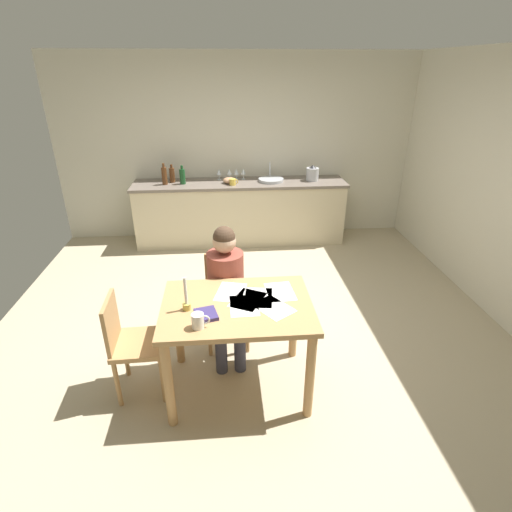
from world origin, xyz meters
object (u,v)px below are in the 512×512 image
at_px(dining_table, 237,319).
at_px(teacup_on_counter, 233,182).
at_px(bottle_oil, 164,176).
at_px(wine_glass_by_kettle, 236,172).
at_px(chair_at_table, 226,296).
at_px(mixing_bowl, 229,180).
at_px(wine_glass_back_right, 219,172).
at_px(candlestick, 186,301).
at_px(bottle_wine_red, 182,176).
at_px(bottle_vinegar, 172,175).
at_px(wine_glass_back_left, 229,172).
at_px(sink_unit, 271,180).
at_px(wine_glass_near_sink, 243,172).
at_px(person_seated, 226,285).
at_px(stovetop_kettle, 312,174).
at_px(book_magazine, 206,315).
at_px(coffee_mug, 198,321).
at_px(chair_side_empty, 131,341).

relative_size(dining_table, teacup_on_counter, 9.23).
relative_size(bottle_oil, wine_glass_by_kettle, 1.92).
xyz_separation_m(chair_at_table, mixing_bowl, (0.10, 2.35, 0.46)).
relative_size(wine_glass_by_kettle, wine_glass_back_right, 1.00).
xyz_separation_m(candlestick, teacup_on_counter, (0.43, 2.94, 0.08)).
bearing_deg(bottle_wine_red, bottle_vinegar, 146.25).
relative_size(candlestick, wine_glass_back_left, 1.71).
xyz_separation_m(sink_unit, wine_glass_back_left, (-0.59, 0.15, 0.09)).
distance_m(chair_at_table, wine_glass_near_sink, 2.63).
xyz_separation_m(person_seated, teacup_on_counter, (0.14, 2.40, 0.27)).
relative_size(chair_at_table, stovetop_kettle, 3.91).
xyz_separation_m(dining_table, stovetop_kettle, (1.21, 3.06, 0.34)).
distance_m(bottle_wine_red, wine_glass_by_kettle, 0.78).
bearing_deg(bottle_vinegar, candlestick, -82.31).
bearing_deg(wine_glass_by_kettle, teacup_on_counter, -101.45).
bearing_deg(sink_unit, wine_glass_near_sink, 159.45).
bearing_deg(bottle_vinegar, wine_glass_back_right, 7.24).
xyz_separation_m(book_magazine, wine_glass_back_left, (0.24, 3.34, 0.20)).
relative_size(book_magazine, wine_glass_near_sink, 1.10).
xyz_separation_m(bottle_vinegar, wine_glass_back_left, (0.81, 0.08, 0.00)).
height_order(dining_table, wine_glass_back_left, wine_glass_back_left).
height_order(chair_at_table, teacup_on_counter, teacup_on_counter).
distance_m(sink_unit, stovetop_kettle, 0.60).
bearing_deg(chair_at_table, mixing_bowl, 87.67).
bearing_deg(mixing_bowl, person_seated, -92.03).
relative_size(stovetop_kettle, wine_glass_back_left, 1.43).
bearing_deg(dining_table, wine_glass_near_sink, 86.05).
height_order(dining_table, wine_glass_by_kettle, wine_glass_by_kettle).
bearing_deg(chair_at_table, dining_table, -82.67).
height_order(bottle_vinegar, mixing_bowl, bottle_vinegar).
bearing_deg(mixing_bowl, wine_glass_back_left, 88.49).
relative_size(book_magazine, wine_glass_by_kettle, 1.10).
height_order(wine_glass_near_sink, teacup_on_counter, wine_glass_near_sink).
height_order(book_magazine, stovetop_kettle, stovetop_kettle).
bearing_deg(bottle_wine_red, stovetop_kettle, 1.14).
height_order(book_magazine, wine_glass_back_left, wine_glass_back_left).
bearing_deg(book_magazine, wine_glass_back_right, 74.63).
distance_m(wine_glass_by_kettle, wine_glass_back_right, 0.25).
distance_m(bottle_vinegar, wine_glass_by_kettle, 0.92).
xyz_separation_m(dining_table, wine_glass_by_kettle, (0.12, 3.21, 0.35)).
bearing_deg(wine_glass_back_left, person_seated, -91.99).
xyz_separation_m(dining_table, bottle_vinegar, (-0.79, 3.12, 0.35)).
bearing_deg(wine_glass_back_left, coffee_mug, -94.75).
relative_size(candlestick, bottle_wine_red, 1.02).
bearing_deg(bottle_vinegar, dining_table, -75.74).
bearing_deg(wine_glass_by_kettle, chair_at_table, -94.54).
xyz_separation_m(chair_side_empty, wine_glass_near_sink, (1.05, 3.17, 0.53)).
relative_size(bottle_oil, bottle_vinegar, 1.17).
distance_m(dining_table, wine_glass_back_left, 3.22).
height_order(dining_table, coffee_mug, coffee_mug).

